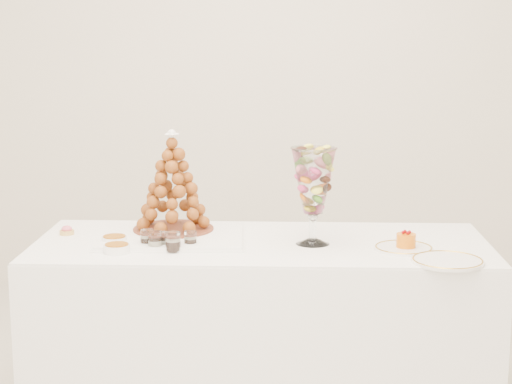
{
  "coord_description": "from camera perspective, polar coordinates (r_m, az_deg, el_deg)",
  "views": [
    {
      "loc": [
        0.39,
        -2.93,
        1.53
      ],
      "look_at": [
        0.13,
        0.22,
        0.93
      ],
      "focal_mm": 60.0,
      "sensor_mm": 36.0,
      "label": 1
    }
  ],
  "objects": [
    {
      "name": "ramekin_front",
      "position": [
        3.31,
        -9.27,
        -3.75
      ],
      "size": [
        0.1,
        0.1,
        0.03
      ],
      "primitive_type": "cylinder",
      "color": "white",
      "rests_on": "buffet_table"
    },
    {
      "name": "macaron_vase",
      "position": [
        3.36,
        3.85,
        0.67
      ],
      "size": [
        0.18,
        0.18,
        0.38
      ],
      "color": "white",
      "rests_on": "buffet_table"
    },
    {
      "name": "spare_plate",
      "position": [
        3.21,
        12.65,
        -4.52
      ],
      "size": [
        0.26,
        0.26,
        0.01
      ],
      "primitive_type": "cylinder",
      "color": "white",
      "rests_on": "buffet_table"
    },
    {
      "name": "cake_plate",
      "position": [
        3.36,
        9.81,
        -3.72
      ],
      "size": [
        0.23,
        0.23,
        0.01
      ],
      "primitive_type": "cylinder",
      "color": "white",
      "rests_on": "buffet_table"
    },
    {
      "name": "verrine_e",
      "position": [
        3.29,
        -5.55,
        -3.34
      ],
      "size": [
        0.06,
        0.06,
        0.08
      ],
      "primitive_type": "cylinder",
      "rotation": [
        0.0,
        0.0,
        0.04
      ],
      "color": "white",
      "rests_on": "buffet_table"
    },
    {
      "name": "buffet_table",
      "position": [
        3.54,
        0.35,
        -8.79
      ],
      "size": [
        1.86,
        0.81,
        0.69
      ],
      "rotation": [
        0.0,
        0.0,
        0.05
      ],
      "color": "white",
      "rests_on": "ground"
    },
    {
      "name": "verrine_d",
      "position": [
        3.32,
        -6.74,
        -3.27
      ],
      "size": [
        0.06,
        0.06,
        0.07
      ],
      "primitive_type": "cylinder",
      "rotation": [
        0.0,
        0.0,
        0.13
      ],
      "color": "white",
      "rests_on": "buffet_table"
    },
    {
      "name": "verrine_b",
      "position": [
        3.34,
        -6.04,
        -3.21
      ],
      "size": [
        0.05,
        0.05,
        0.07
      ],
      "primitive_type": "cylinder",
      "rotation": [
        0.0,
        0.0,
        -0.03
      ],
      "color": "white",
      "rests_on": "buffet_table"
    },
    {
      "name": "pink_tart",
      "position": [
        3.64,
        -12.5,
        -2.54
      ],
      "size": [
        0.06,
        0.06,
        0.04
      ],
      "color": "tan",
      "rests_on": "buffet_table"
    },
    {
      "name": "ramekin_back",
      "position": [
        3.44,
        -9.42,
        -3.21
      ],
      "size": [
        0.1,
        0.1,
        0.03
      ],
      "primitive_type": "cylinder",
      "color": "white",
      "rests_on": "buffet_table"
    },
    {
      "name": "croquembouche",
      "position": [
        3.54,
        -5.58,
        0.7
      ],
      "size": [
        0.33,
        0.33,
        0.42
      ],
      "rotation": [
        0.0,
        0.0,
        -0.18
      ],
      "color": "brown",
      "rests_on": "lace_tray"
    },
    {
      "name": "verrine_c",
      "position": [
        3.35,
        -4.4,
        -3.17
      ],
      "size": [
        0.06,
        0.06,
        0.07
      ],
      "primitive_type": "cylinder",
      "rotation": [
        0.0,
        0.0,
        0.32
      ],
      "color": "white",
      "rests_on": "buffet_table"
    },
    {
      "name": "verrine_a",
      "position": [
        3.37,
        -7.27,
        -3.09
      ],
      "size": [
        0.05,
        0.05,
        0.07
      ],
      "primitive_type": "cylinder",
      "rotation": [
        0.0,
        0.0,
        -0.05
      ],
      "color": "white",
      "rests_on": "buffet_table"
    },
    {
      "name": "mousse_cake",
      "position": [
        3.36,
        9.97,
        -3.18
      ],
      "size": [
        0.08,
        0.08,
        0.07
      ],
      "color": "orange",
      "rests_on": "cake_plate"
    },
    {
      "name": "lace_tray",
      "position": [
        3.5,
        -5.61,
        -2.97
      ],
      "size": [
        0.61,
        0.48,
        0.02
      ],
      "primitive_type": "cube",
      "rotation": [
        0.0,
        0.0,
        0.1
      ],
      "color": "white",
      "rests_on": "buffet_table"
    }
  ]
}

